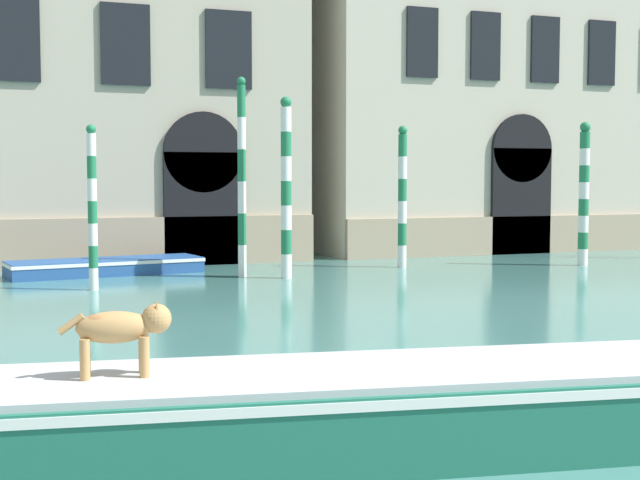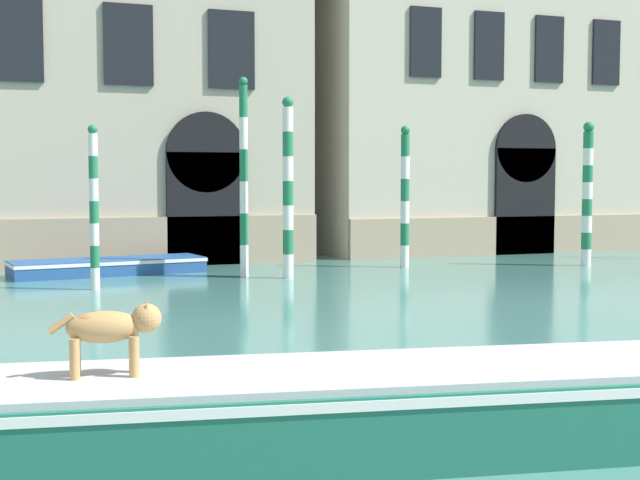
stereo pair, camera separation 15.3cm
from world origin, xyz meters
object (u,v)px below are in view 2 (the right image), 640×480
at_px(mooring_pole_1, 244,177).
at_px(mooring_pole_5, 587,193).
at_px(mooring_pole_3, 288,187).
at_px(dog_on_deck, 113,328).
at_px(mooring_pole_4, 405,196).
at_px(boat_foreground, 297,410).
at_px(boat_moored_near_palazzo, 108,266).
at_px(mooring_pole_0, 94,207).

height_order(mooring_pole_1, mooring_pole_5, mooring_pole_1).
xyz_separation_m(mooring_pole_1, mooring_pole_3, (0.86, -0.71, -0.24)).
distance_m(mooring_pole_3, mooring_pole_5, 8.30).
xyz_separation_m(mooring_pole_1, mooring_pole_5, (9.16, -0.65, -0.44)).
bearing_deg(dog_on_deck, mooring_pole_4, 63.36).
distance_m(mooring_pole_1, mooring_pole_5, 9.19).
xyz_separation_m(mooring_pole_1, mooring_pole_4, (4.46, 0.61, -0.50)).
bearing_deg(boat_foreground, mooring_pole_4, 70.77).
bearing_deg(mooring_pole_3, mooring_pole_1, 140.13).
bearing_deg(mooring_pole_1, dog_on_deck, -109.68).
xyz_separation_m(boat_moored_near_palazzo, mooring_pole_5, (12.12, -2.25, 1.72)).
xyz_separation_m(boat_foreground, mooring_pole_3, (4.01, 12.54, 1.73)).
relative_size(boat_foreground, mooring_pole_4, 2.34).
bearing_deg(dog_on_deck, boat_moored_near_palazzo, 90.72).
height_order(mooring_pole_3, mooring_pole_5, mooring_pole_3).
height_order(mooring_pole_3, mooring_pole_4, mooring_pole_3).
relative_size(dog_on_deck, mooring_pole_0, 0.26).
distance_m(mooring_pole_0, mooring_pole_4, 8.28).
bearing_deg(mooring_pole_1, mooring_pole_0, -159.16).
xyz_separation_m(dog_on_deck, mooring_pole_0, (1.05, 11.57, 0.61)).
bearing_deg(mooring_pole_1, mooring_pole_4, 7.77).
bearing_deg(mooring_pole_4, dog_on_deck, -123.88).
bearing_deg(boat_moored_near_palazzo, dog_on_deck, -104.48).
bearing_deg(mooring_pole_3, boat_moored_near_palazzo, 148.80).
height_order(dog_on_deck, mooring_pole_5, mooring_pole_5).
xyz_separation_m(boat_moored_near_palazzo, mooring_pole_1, (2.96, -1.60, 2.15)).
xyz_separation_m(mooring_pole_0, mooring_pole_1, (3.57, 1.36, 0.62)).
bearing_deg(dog_on_deck, mooring_pole_0, 92.05).
bearing_deg(boat_foreground, mooring_pole_0, 101.58).
relative_size(boat_moored_near_palazzo, mooring_pole_3, 1.13).
bearing_deg(boat_moored_near_palazzo, mooring_pole_5, -18.48).
relative_size(mooring_pole_0, mooring_pole_5, 0.90).
relative_size(boat_moored_near_palazzo, mooring_pole_0, 1.38).
xyz_separation_m(mooring_pole_0, mooring_pole_5, (12.73, 0.71, 0.19)).
xyz_separation_m(mooring_pole_0, mooring_pole_3, (4.43, 0.65, 0.38)).
distance_m(boat_foreground, boat_moored_near_palazzo, 14.85).
height_order(mooring_pole_4, mooring_pole_5, mooring_pole_5).
bearing_deg(mooring_pole_3, mooring_pole_0, -171.71).
distance_m(boat_moored_near_palazzo, mooring_pole_5, 12.45).
distance_m(mooring_pole_0, mooring_pole_5, 12.75).
height_order(boat_foreground, dog_on_deck, dog_on_deck).
height_order(boat_moored_near_palazzo, mooring_pole_4, mooring_pole_4).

